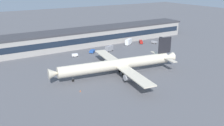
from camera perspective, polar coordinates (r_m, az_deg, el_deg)
ground_plane at (r=130.80m, az=5.85°, el=-1.37°), size 600.00×600.00×0.00m
terminal_building at (r=178.46m, az=-5.74°, el=6.07°), size 165.70×18.67×11.70m
airliner at (r=120.78m, az=1.39°, el=-0.32°), size 66.42×57.46×16.45m
stair_truck at (r=161.60m, az=-0.70°, el=3.39°), size 6.46×4.48×3.55m
belt_loader at (r=183.93m, az=6.75°, el=4.90°), size 5.01×6.52×1.95m
pushback_tractor at (r=159.27m, az=-4.62°, el=2.76°), size 5.22×5.25×1.75m
baggage_tug at (r=152.19m, az=-8.59°, el=1.85°), size 3.97×2.79×1.85m
follow_me_car at (r=184.89m, az=9.76°, el=4.81°), size 3.65×4.79×1.85m
catering_truck at (r=178.52m, az=3.83°, el=4.94°), size 7.43×6.15×4.15m
crew_van at (r=194.43m, az=11.35°, el=5.51°), size 4.54×5.60×2.55m
traffic_cone_0 at (r=105.18m, az=-7.36°, el=-6.42°), size 0.49×0.49×0.61m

